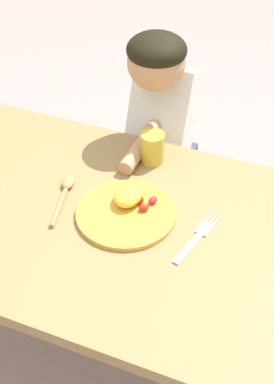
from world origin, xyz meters
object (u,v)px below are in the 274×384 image
Objects in this scene: plate at (127,209)px; fork at (197,238)px; drinking_cup at (152,148)px; spoon at (64,193)px; person at (162,146)px.

plate is 1.25× the size of fork.
fork is 0.35m from drinking_cup.
drinking_cup is (-0.02, 0.24, 0.03)m from plate.
plate reaches higher than spoon.
plate is 0.27× the size of person.
drinking_cup is at bearing 52.88° from fork.
plate is 0.24m from drinking_cup.
spoon is at bearing 179.89° from plate.
person is (-0.05, 0.22, -0.16)m from drinking_cup.
fork is 1.07× the size of spoon.
plate reaches higher than fork.
person is at bearing 102.12° from drinking_cup.
spoon is at bearing 75.26° from person.
fork is at bearing -49.76° from drinking_cup.
fork is 0.56m from person.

